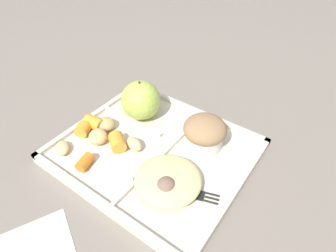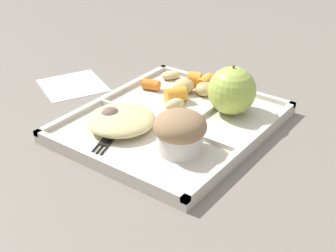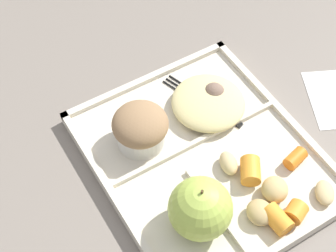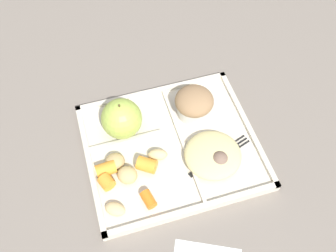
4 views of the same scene
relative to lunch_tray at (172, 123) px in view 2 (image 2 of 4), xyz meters
name	(u,v)px [view 2 (image 2 of 4)]	position (x,y,z in m)	size (l,w,h in m)	color
ground	(172,127)	(0.00, 0.00, -0.01)	(6.00, 6.00, 0.00)	slate
lunch_tray	(172,123)	(0.00, 0.00, 0.00)	(0.34, 0.29, 0.02)	beige
green_apple	(232,91)	(-0.08, 0.06, 0.05)	(0.08, 0.08, 0.09)	#A8C14C
bran_muffin	(180,131)	(0.07, 0.06, 0.04)	(0.08, 0.08, 0.06)	silver
carrot_slice_near_corner	(176,95)	(-0.06, -0.04, 0.02)	(0.03, 0.03, 0.04)	orange
carrot_slice_back	(151,85)	(-0.07, -0.10, 0.02)	(0.02, 0.02, 0.03)	orange
carrot_slice_small	(195,79)	(-0.14, -0.05, 0.02)	(0.03, 0.03, 0.02)	orange
carrot_slice_tilted	(205,83)	(-0.14, -0.02, 0.02)	(0.03, 0.03, 0.04)	orange
potato_chunk_wedge	(175,105)	(-0.03, -0.02, 0.02)	(0.04, 0.02, 0.02)	tan
potato_chunk_corner	(184,86)	(-0.10, -0.05, 0.02)	(0.04, 0.04, 0.03)	tan
potato_chunk_browned	(205,89)	(-0.12, -0.01, 0.02)	(0.04, 0.04, 0.02)	tan
potato_chunk_golden	(171,75)	(-0.14, -0.10, 0.01)	(0.04, 0.03, 0.02)	tan
egg_noodle_pile	(121,120)	(0.07, -0.05, 0.02)	(0.11, 0.11, 0.03)	#D6C684
meatball_center	(111,117)	(0.08, -0.07, 0.02)	(0.03, 0.03, 0.03)	#755B4C
meatball_side	(107,120)	(0.08, -0.07, 0.02)	(0.03, 0.03, 0.03)	brown
plastic_fork	(114,133)	(0.09, -0.05, 0.01)	(0.14, 0.06, 0.00)	black
paper_napkin	(73,85)	(-0.02, -0.26, -0.01)	(0.12, 0.12, 0.00)	white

